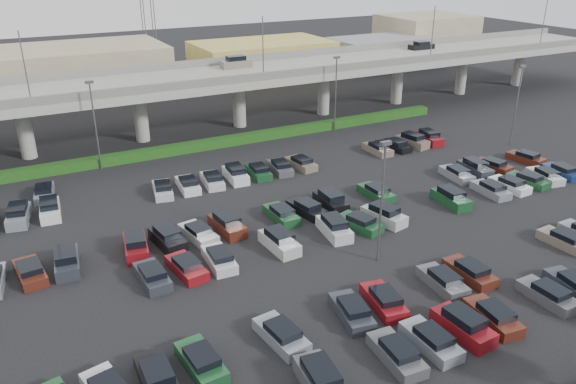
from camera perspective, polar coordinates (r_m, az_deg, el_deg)
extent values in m
plane|color=black|center=(52.92, 3.93, -3.02)|extent=(280.00, 280.00, 0.00)
cube|color=gray|center=(78.06, -8.52, 11.22)|extent=(150.00, 13.00, 1.10)
cube|color=#61615C|center=(72.10, -6.84, 11.15)|extent=(150.00, 0.50, 1.00)
cube|color=#61615C|center=(83.66, -10.07, 12.68)|extent=(150.00, 0.50, 1.00)
cylinder|color=gray|center=(74.85, -25.16, 5.60)|extent=(1.80, 1.80, 6.70)
cube|color=#61615C|center=(74.06, -25.58, 7.91)|extent=(2.60, 9.75, 0.50)
cylinder|color=gray|center=(76.57, -14.73, 7.45)|extent=(1.80, 1.80, 6.70)
cube|color=#61615C|center=(75.79, -14.98, 9.74)|extent=(2.60, 9.75, 0.50)
cylinder|color=gray|center=(80.71, -4.99, 8.95)|extent=(1.80, 1.80, 6.70)
cube|color=#61615C|center=(79.97, -5.07, 11.13)|extent=(2.60, 9.75, 0.50)
cylinder|color=gray|center=(86.94, 3.65, 10.06)|extent=(1.80, 1.80, 6.70)
cube|color=#61615C|center=(86.25, 3.70, 12.09)|extent=(2.60, 9.75, 0.50)
cylinder|color=gray|center=(94.83, 11.03, 10.83)|extent=(1.80, 1.80, 6.70)
cube|color=#61615C|center=(94.21, 11.18, 12.69)|extent=(2.60, 9.75, 0.50)
cylinder|color=gray|center=(104.02, 17.22, 11.33)|extent=(1.80, 1.80, 6.70)
cube|color=#61615C|center=(103.45, 17.43, 13.03)|extent=(2.60, 9.75, 0.50)
cylinder|color=gray|center=(114.20, 22.37, 11.65)|extent=(1.80, 1.80, 6.70)
cube|color=#61615C|center=(113.68, 22.62, 13.20)|extent=(2.60, 9.75, 0.50)
cube|color=#786B5D|center=(82.70, -5.30, 12.83)|extent=(4.40, 1.82, 1.05)
cube|color=black|center=(82.55, -5.32, 13.39)|extent=(2.60, 1.60, 0.65)
cube|color=black|center=(100.62, 13.39, 14.17)|extent=(4.40, 1.82, 0.82)
cube|color=black|center=(100.53, 13.43, 14.53)|extent=(2.30, 1.60, 0.50)
cylinder|color=#4F4F54|center=(67.04, -25.14, 11.24)|extent=(0.14, 0.14, 8.00)
cylinder|color=#4F4F54|center=(73.91, -2.56, 14.36)|extent=(0.14, 0.14, 8.00)
cylinder|color=#4F4F54|center=(89.43, 14.47, 15.29)|extent=(0.14, 0.14, 8.00)
cylinder|color=#4F4F54|center=(106.86, 24.51, 15.24)|extent=(0.14, 0.14, 8.00)
cube|color=#173B11|center=(73.48, -6.33, 5.13)|extent=(66.00, 1.60, 1.10)
cube|color=#4E4F55|center=(34.38, 3.33, -18.78)|extent=(2.33, 4.59, 1.05)
cube|color=black|center=(33.83, 3.37, -17.76)|extent=(1.90, 2.77, 0.65)
cube|color=#4E4F55|center=(36.96, 10.95, -15.93)|extent=(2.15, 4.53, 0.82)
cube|color=black|center=(36.45, 11.23, -15.33)|extent=(1.77, 2.42, 0.50)
cube|color=gray|center=(38.45, 14.28, -14.50)|extent=(1.83, 4.40, 0.82)
cube|color=black|center=(37.96, 14.58, -13.90)|extent=(1.61, 2.30, 0.50)
cube|color=maroon|center=(40.01, 17.34, -13.01)|extent=(2.01, 4.48, 1.05)
cube|color=black|center=(39.54, 17.48, -12.05)|extent=(1.72, 2.67, 0.65)
cube|color=#522016|center=(41.81, 20.08, -11.86)|extent=(2.33, 4.59, 0.82)
cube|color=black|center=(41.36, 20.40, -11.28)|extent=(1.86, 2.47, 0.50)
cube|color=#4E4F55|center=(45.59, 24.87, -9.55)|extent=(1.86, 4.42, 0.82)
cube|color=black|center=(45.18, 25.20, -8.99)|extent=(1.62, 2.31, 0.50)
cube|color=#2D313A|center=(47.61, 26.95, -8.51)|extent=(2.48, 4.63, 0.82)
cube|color=black|center=(35.67, -13.18, -17.88)|extent=(1.88, 4.42, 0.82)
cube|color=black|center=(35.11, -13.18, -17.31)|extent=(1.63, 2.32, 0.50)
cube|color=#1B4B27|center=(36.18, -8.81, -16.76)|extent=(2.15, 4.53, 0.82)
cube|color=black|center=(35.63, -8.76, -16.18)|extent=(1.77, 2.42, 0.50)
cube|color=gray|center=(37.78, -0.70, -14.41)|extent=(2.30, 4.58, 0.82)
cube|color=black|center=(37.25, -0.56, -13.82)|extent=(1.85, 2.47, 0.50)
cube|color=#2D313A|center=(40.08, 6.47, -12.06)|extent=(2.57, 4.65, 0.82)
cube|color=black|center=(39.58, 6.67, -11.46)|extent=(1.98, 2.55, 0.50)
cube|color=maroon|center=(41.45, 9.68, -10.92)|extent=(2.56, 4.65, 0.82)
cube|color=black|center=(40.98, 9.91, -10.33)|extent=(1.98, 2.54, 0.50)
cube|color=#4E4F55|center=(44.59, 15.41, -8.80)|extent=(2.19, 4.54, 0.82)
cube|color=black|center=(44.14, 15.67, -8.23)|extent=(1.79, 2.43, 0.50)
cube|color=#522016|center=(46.32, 17.94, -7.83)|extent=(1.89, 4.43, 0.82)
cube|color=black|center=(45.89, 18.21, -7.26)|extent=(1.64, 2.33, 0.50)
cube|color=#786B5D|center=(54.10, 26.25, -4.50)|extent=(2.08, 4.50, 0.82)
cube|color=black|center=(53.74, 26.54, -3.99)|extent=(1.74, 2.39, 0.50)
cube|color=#2D313A|center=(44.86, -13.62, -8.38)|extent=(2.02, 4.48, 0.82)
cube|color=black|center=(44.37, -13.63, -7.81)|extent=(1.71, 2.37, 0.50)
cube|color=maroon|center=(45.44, -10.26, -7.61)|extent=(2.39, 4.60, 0.82)
cube|color=black|center=(44.95, -10.24, -7.05)|extent=(1.89, 2.49, 0.50)
cube|color=silver|center=(46.17, -7.01, -6.85)|extent=(2.06, 4.49, 0.82)
cube|color=black|center=(45.69, -6.95, -6.28)|extent=(1.73, 2.39, 0.50)
cube|color=silver|center=(48.01, -0.88, -5.22)|extent=(2.08, 4.50, 1.05)
cube|color=black|center=(47.62, -0.88, -4.36)|extent=(1.76, 2.69, 0.65)
cube|color=silver|center=(50.44, 4.71, -3.79)|extent=(2.41, 4.61, 1.05)
cube|color=black|center=(50.07, 4.74, -2.96)|extent=(1.95, 2.80, 0.65)
cube|color=#1B4B27|center=(51.89, 7.28, -3.23)|extent=(2.88, 4.72, 0.82)
cube|color=black|center=(51.47, 7.43, -2.69)|extent=(2.13, 2.63, 0.50)
cube|color=silver|center=(53.33, 9.71, -2.48)|extent=(2.68, 4.68, 1.05)
cube|color=black|center=(52.98, 9.77, -1.68)|extent=(2.10, 2.87, 0.65)
cube|color=#1B4B27|center=(58.38, 16.20, -0.74)|extent=(2.12, 4.52, 1.05)
cube|color=black|center=(58.06, 16.29, 0.00)|extent=(1.78, 2.71, 0.65)
cube|color=gray|center=(62.16, 19.88, 0.16)|extent=(2.12, 4.52, 0.82)
cube|color=black|center=(61.81, 20.10, 0.63)|extent=(1.76, 2.41, 0.50)
cube|color=white|center=(64.13, 21.57, 0.61)|extent=(2.03, 4.48, 0.82)
cube|color=black|center=(63.79, 21.78, 1.07)|extent=(1.71, 2.38, 0.50)
cube|color=#1B4B27|center=(66.15, 23.15, 1.04)|extent=(2.48, 4.63, 0.82)
cube|color=black|center=(65.82, 23.37, 1.49)|extent=(1.94, 2.52, 0.50)
cube|color=silver|center=(68.23, 24.64, 1.44)|extent=(2.62, 4.67, 0.82)
cube|color=black|center=(67.91, 24.85, 1.88)|extent=(2.01, 2.56, 0.50)
cube|color=navy|center=(70.35, 26.04, 1.82)|extent=(2.21, 4.55, 0.82)
cube|color=black|center=(70.03, 26.26, 2.24)|extent=(1.80, 2.43, 0.50)
cube|color=#522016|center=(48.46, -24.71, -7.48)|extent=(2.31, 4.58, 0.82)
cube|color=black|center=(47.99, -24.81, -6.95)|extent=(1.85, 2.47, 0.50)
cube|color=#2D313A|center=(48.47, -21.52, -6.74)|extent=(2.32, 4.58, 1.05)
cube|color=black|center=(48.08, -21.66, -5.90)|extent=(1.90, 2.77, 0.65)
cube|color=maroon|center=(49.06, -15.18, -5.45)|extent=(2.49, 4.63, 1.05)
cube|color=black|center=(48.68, -15.29, -4.60)|extent=(1.99, 2.82, 0.65)
cube|color=black|center=(49.59, -12.10, -4.79)|extent=(2.40, 4.61, 1.05)
cube|color=black|center=(49.21, -12.18, -3.95)|extent=(1.94, 2.79, 0.65)
cube|color=silver|center=(50.31, -9.10, -4.25)|extent=(2.54, 4.64, 0.82)
cube|color=black|center=(49.86, -9.07, -3.71)|extent=(1.97, 2.54, 0.50)
cube|color=#522016|center=(51.07, -6.20, -3.49)|extent=(2.25, 4.56, 1.05)
cube|color=black|center=(50.70, -6.24, -2.67)|extent=(1.85, 2.75, 0.65)
cube|color=#1B4B27|center=(53.13, -0.69, -2.36)|extent=(1.90, 4.43, 0.82)
cube|color=black|center=(52.69, -0.59, -1.83)|extent=(1.64, 2.33, 0.50)
cube|color=black|center=(54.31, 1.89, -1.76)|extent=(2.51, 4.64, 0.82)
cube|color=black|center=(53.89, 2.00, -1.24)|extent=(1.95, 2.53, 0.50)
cube|color=black|center=(55.56, 4.36, -1.08)|extent=(2.04, 4.49, 1.05)
cube|color=black|center=(55.22, 4.38, -0.31)|extent=(1.73, 2.68, 0.65)
cube|color=#1B4B27|center=(58.50, 8.93, -0.12)|extent=(1.87, 4.42, 0.82)
cube|color=black|center=(58.11, 9.09, 0.38)|extent=(1.63, 2.32, 0.50)
cube|color=gray|center=(65.30, 16.74, 1.70)|extent=(2.30, 4.58, 0.82)
cube|color=black|center=(64.95, 16.93, 2.16)|extent=(1.85, 2.47, 0.50)
cube|color=#2D313A|center=(67.14, 18.45, 2.19)|extent=(2.22, 4.55, 1.05)
cube|color=black|center=(66.86, 18.54, 2.84)|extent=(1.84, 2.74, 0.65)
cube|color=#522016|center=(69.11, 20.04, 2.47)|extent=(2.45, 4.62, 0.82)
cube|color=black|center=(68.78, 20.23, 2.90)|extent=(1.92, 2.51, 0.50)
cube|color=#522016|center=(73.13, 22.99, 3.14)|extent=(2.48, 4.63, 0.82)
cube|color=black|center=(72.82, 23.19, 3.55)|extent=(1.94, 2.52, 0.50)
cube|color=gray|center=(58.30, -25.66, -2.27)|extent=(2.63, 4.67, 1.05)
cube|color=black|center=(57.98, -25.81, -1.54)|extent=(2.07, 2.86, 0.65)
cube|color=white|center=(58.36, -23.01, -1.76)|extent=(2.22, 4.55, 1.05)
cube|color=black|center=(58.03, -23.14, -1.03)|extent=(1.83, 2.74, 0.65)
cube|color=silver|center=(59.89, -12.61, 0.16)|extent=(2.61, 4.66, 0.82)
cube|color=black|center=(59.47, -12.61, 0.65)|extent=(2.00, 2.56, 0.50)
cube|color=white|center=(60.57, -10.12, 0.65)|extent=(2.17, 4.53, 0.82)
cube|color=black|center=(60.16, -10.11, 1.13)|extent=(1.78, 2.42, 0.50)
cube|color=silver|center=(61.37, -7.70, 1.12)|extent=(2.34, 4.59, 0.82)
cube|color=black|center=(60.96, -7.66, 1.60)|extent=(1.87, 2.48, 0.50)
cube|color=white|center=(62.23, -5.34, 1.68)|extent=(2.16, 4.53, 1.05)
cube|color=black|center=(61.93, -5.37, 2.38)|extent=(1.80, 2.72, 0.65)
cube|color=#1B4B27|center=(63.29, -3.04, 2.02)|extent=(2.16, 4.53, 0.82)
cube|color=black|center=(62.89, -2.98, 2.49)|extent=(1.78, 2.42, 0.50)
cube|color=#4E4F55|center=(64.41, -0.82, 2.44)|extent=(2.32, 4.58, 0.82)
cube|color=black|center=(64.02, -0.75, 2.91)|extent=(1.86, 2.47, 0.50)
cube|color=#786B5D|center=(65.62, 1.32, 2.85)|extent=(2.28, 4.57, 0.82)
cube|color=black|center=(65.23, 1.41, 3.31)|extent=(1.84, 2.46, 0.50)
cube|color=#786B5D|center=(71.32, 9.08, 4.28)|extent=(1.85, 4.41, 0.82)
cube|color=black|center=(70.97, 9.21, 4.71)|extent=(1.62, 2.31, 0.50)
cube|color=black|center=(72.94, 10.83, 4.59)|extent=(2.27, 4.57, 0.82)
cube|color=black|center=(72.60, 10.96, 5.02)|extent=(1.83, 2.46, 0.50)
cube|color=#786B5D|center=(74.59, 12.50, 4.97)|extent=(2.56, 4.65, 1.05)
cube|color=black|center=(74.34, 12.56, 5.57)|extent=(2.03, 2.84, 0.65)
cube|color=maroon|center=(76.33, 14.10, 5.25)|extent=(2.27, 4.57, 1.05)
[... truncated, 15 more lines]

